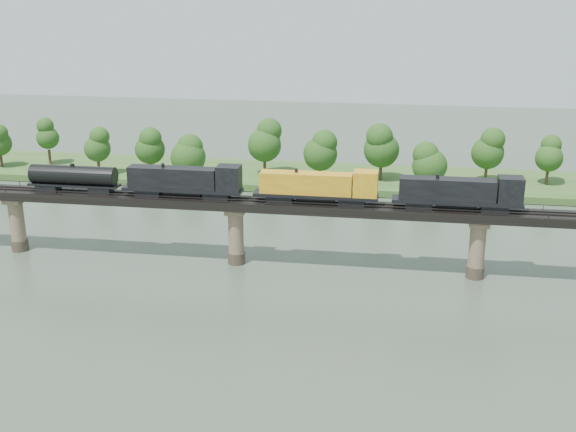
# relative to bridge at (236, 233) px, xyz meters

# --- Properties ---
(ground) EXTENTS (400.00, 400.00, 0.00)m
(ground) POSITION_rel_bridge_xyz_m (0.00, -30.00, -5.46)
(ground) COLOR #354435
(ground) RESTS_ON ground
(far_bank) EXTENTS (300.00, 24.00, 1.60)m
(far_bank) POSITION_rel_bridge_xyz_m (0.00, 55.00, -4.66)
(far_bank) COLOR #305120
(far_bank) RESTS_ON ground
(bridge) EXTENTS (236.00, 30.00, 11.50)m
(bridge) POSITION_rel_bridge_xyz_m (0.00, 0.00, 0.00)
(bridge) COLOR #473A2D
(bridge) RESTS_ON ground
(bridge_superstructure) EXTENTS (220.00, 4.90, 0.75)m
(bridge_superstructure) POSITION_rel_bridge_xyz_m (0.00, 0.00, 6.33)
(bridge_superstructure) COLOR black
(bridge_superstructure) RESTS_ON bridge
(far_treeline) EXTENTS (289.06, 17.54, 13.60)m
(far_treeline) POSITION_rel_bridge_xyz_m (-8.21, 50.52, 3.37)
(far_treeline) COLOR #382619
(far_treeline) RESTS_ON far_bank
(freight_train) EXTENTS (82.99, 3.23, 5.71)m
(freight_train) POSITION_rel_bridge_xyz_m (6.21, 0.00, 8.77)
(freight_train) COLOR black
(freight_train) RESTS_ON bridge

